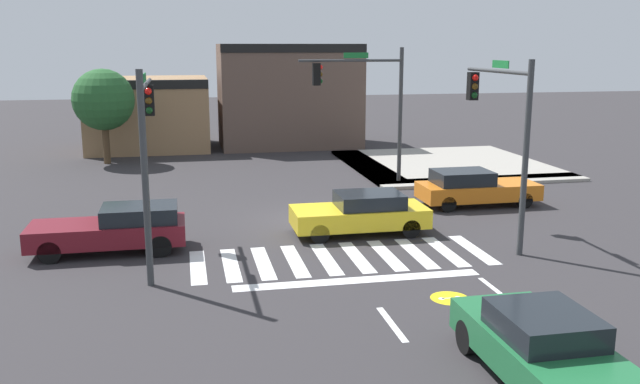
# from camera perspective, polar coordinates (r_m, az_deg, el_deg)

# --- Properties ---
(ground_plane) EXTENTS (120.00, 120.00, 0.00)m
(ground_plane) POSITION_cam_1_polar(r_m,az_deg,el_deg) (24.52, -0.61, -2.40)
(ground_plane) COLOR #302D30
(crosswalk_near) EXTENTS (8.88, 3.08, 0.01)m
(crosswalk_near) POSITION_cam_1_polar(r_m,az_deg,el_deg) (20.30, 1.81, -5.55)
(crosswalk_near) COLOR silver
(crosswalk_near) RESTS_ON ground_plane
(lane_markings) EXTENTS (6.80, 20.25, 0.01)m
(lane_markings) POSITION_cam_1_polar(r_m,az_deg,el_deg) (14.03, 13.72, -14.39)
(lane_markings) COLOR white
(lane_markings) RESTS_ON ground_plane
(bike_detector_marking) EXTENTS (0.97, 0.97, 0.01)m
(bike_detector_marking) POSITION_cam_1_polar(r_m,az_deg,el_deg) (17.49, 10.86, -8.76)
(bike_detector_marking) COLOR yellow
(bike_detector_marking) RESTS_ON ground_plane
(curb_corner_northeast) EXTENTS (10.00, 10.60, 0.15)m
(curb_corner_northeast) POSITION_cam_1_polar(r_m,az_deg,el_deg) (35.72, 9.97, 2.20)
(curb_corner_northeast) COLOR #9E998E
(curb_corner_northeast) RESTS_ON ground_plane
(storefront_row) EXTENTS (16.33, 6.21, 6.27)m
(storefront_row) POSITION_cam_1_polar(r_m,az_deg,el_deg) (42.35, -7.27, 7.51)
(storefront_row) COLOR #93704C
(storefront_row) RESTS_ON ground_plane
(traffic_signal_southwest) EXTENTS (0.32, 5.79, 5.64)m
(traffic_signal_southwest) POSITION_cam_1_polar(r_m,az_deg,el_deg) (19.74, -14.39, 5.09)
(traffic_signal_southwest) COLOR #383A3D
(traffic_signal_southwest) RESTS_ON ground_plane
(traffic_signal_southeast) EXTENTS (0.32, 4.41, 5.82)m
(traffic_signal_southeast) POSITION_cam_1_polar(r_m,az_deg,el_deg) (22.15, 15.02, 6.13)
(traffic_signal_southeast) COLOR #383A3D
(traffic_signal_southeast) RESTS_ON ground_plane
(traffic_signal_northeast) EXTENTS (4.69, 0.32, 6.11)m
(traffic_signal_northeast) POSITION_cam_1_polar(r_m,az_deg,el_deg) (30.13, 3.82, 8.30)
(traffic_signal_northeast) COLOR #383A3D
(traffic_signal_northeast) RESTS_ON ground_plane
(car_green) EXTENTS (1.85, 4.27, 1.45)m
(car_green) POSITION_cam_1_polar(r_m,az_deg,el_deg) (13.54, 18.13, -12.24)
(car_green) COLOR #1E6638
(car_green) RESTS_ON ground_plane
(car_maroon) EXTENTS (4.62, 1.82, 1.42)m
(car_maroon) POSITION_cam_1_polar(r_m,az_deg,el_deg) (21.60, -16.83, -2.96)
(car_maroon) COLOR maroon
(car_maroon) RESTS_ON ground_plane
(car_orange) EXTENTS (4.64, 1.88, 1.41)m
(car_orange) POSITION_cam_1_polar(r_m,az_deg,el_deg) (27.34, 12.83, 0.36)
(car_orange) COLOR orange
(car_orange) RESTS_ON ground_plane
(car_yellow) EXTENTS (4.50, 1.88, 1.38)m
(car_yellow) POSITION_cam_1_polar(r_m,az_deg,el_deg) (22.72, 3.52, -1.77)
(car_yellow) COLOR gold
(car_yellow) RESTS_ON ground_plane
(roadside_tree) EXTENTS (3.22, 3.22, 5.01)m
(roadside_tree) POSITION_cam_1_polar(r_m,az_deg,el_deg) (37.62, -17.77, 7.38)
(roadside_tree) COLOR #4C3823
(roadside_tree) RESTS_ON ground_plane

